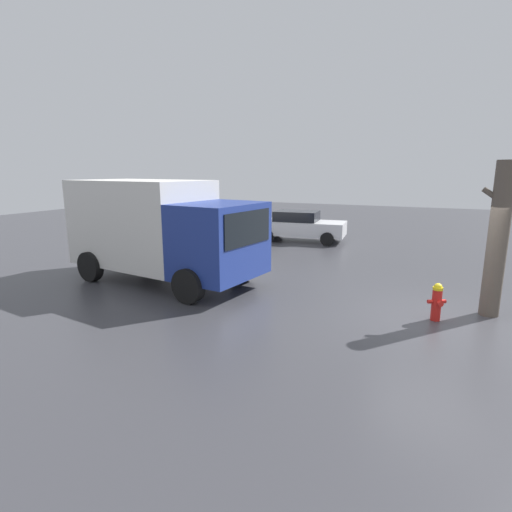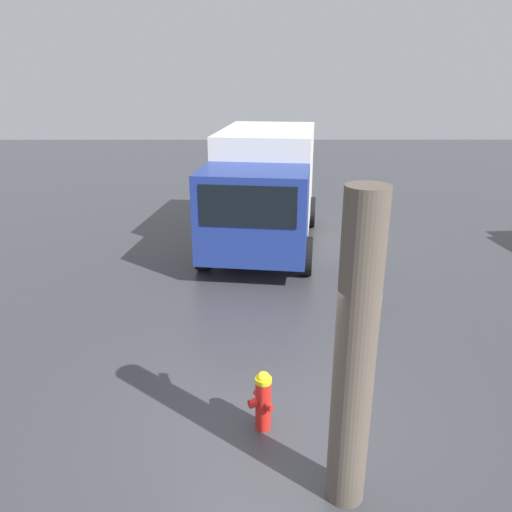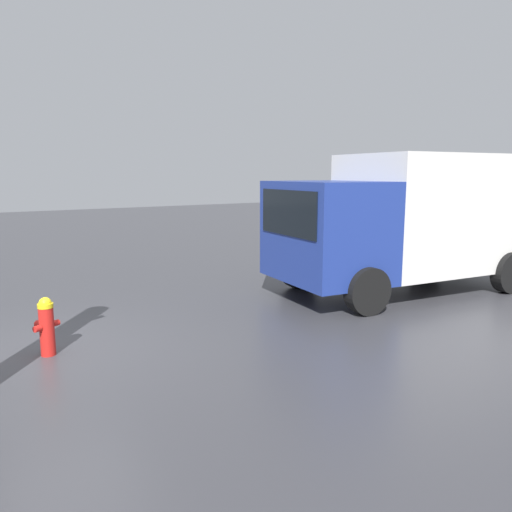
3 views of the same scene
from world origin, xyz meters
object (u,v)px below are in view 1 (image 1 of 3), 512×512
Objects in this scene: delivery_truck at (161,228)px; parked_car at (300,225)px; tree_trunk at (498,240)px; fire_hydrant at (437,301)px.

delivery_truck is 8.60m from parked_car.
tree_trunk is 10.58m from parked_car.
tree_trunk is 0.57× the size of delivery_truck.
fire_hydrant is at bearing 29.90° from parked_car.
tree_trunk reaches higher than fire_hydrant.
delivery_truck reaches higher than fire_hydrant.
parked_car is (-1.54, -8.42, -0.89)m from delivery_truck.
fire_hydrant is 0.14× the size of delivery_truck.
fire_hydrant is at bearing 96.31° from delivery_truck.
tree_trunk is at bearing 102.31° from delivery_truck.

